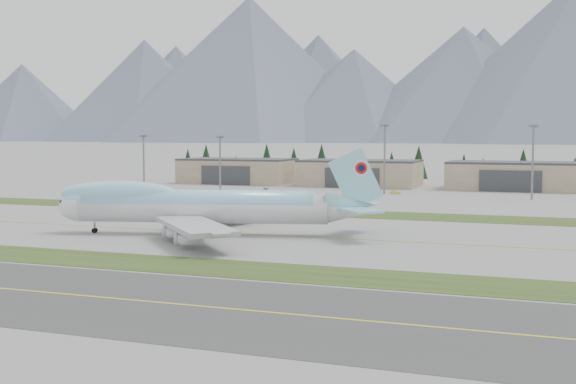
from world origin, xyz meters
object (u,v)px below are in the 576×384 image
at_px(boeing_747_freighter, 199,206).
at_px(hangar_center, 360,173).
at_px(hangar_right, 512,176).
at_px(service_vehicle_b, 395,194).
at_px(hangar_left, 238,171).
at_px(service_vehicle_a, 266,189).

height_order(boeing_747_freighter, hangar_center, boeing_747_freighter).
distance_m(hangar_right, service_vehicle_b, 52.38).
bearing_deg(hangar_center, hangar_right, 0.00).
distance_m(boeing_747_freighter, hangar_left, 165.00).
distance_m(hangar_left, service_vehicle_a, 40.56).
bearing_deg(service_vehicle_b, service_vehicle_a, 78.14).
xyz_separation_m(hangar_left, service_vehicle_b, (77.01, -35.64, -5.39)).
distance_m(hangar_left, hangar_right, 115.00).
height_order(hangar_left, service_vehicle_b, hangar_left).
height_order(hangar_right, service_vehicle_a, hangar_right).
relative_size(hangar_center, service_vehicle_b, 12.00).
xyz_separation_m(boeing_747_freighter, service_vehicle_b, (17.79, 118.36, -6.06)).
xyz_separation_m(boeing_747_freighter, hangar_right, (55.78, 154.00, -0.67)).
relative_size(hangar_right, service_vehicle_a, 12.35).
bearing_deg(hangar_center, boeing_747_freighter, -88.43).
distance_m(hangar_center, service_vehicle_b, 42.24).
bearing_deg(hangar_left, boeing_747_freighter, -68.97).
distance_m(boeing_747_freighter, service_vehicle_b, 119.84).
bearing_deg(service_vehicle_a, hangar_left, 115.20).
bearing_deg(service_vehicle_b, hangar_center, 24.95).
height_order(boeing_747_freighter, hangar_right, boeing_747_freighter).
distance_m(service_vehicle_a, service_vehicle_b, 51.66).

